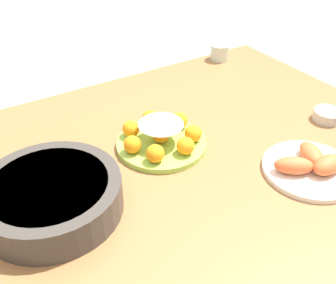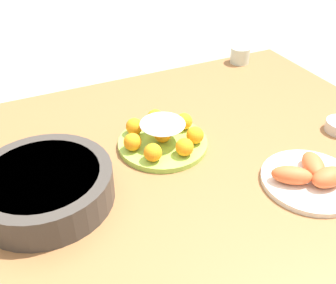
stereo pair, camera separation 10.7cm
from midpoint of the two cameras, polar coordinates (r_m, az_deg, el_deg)
dining_table at (r=1.12m, az=3.54°, el=-6.29°), size 1.46×1.08×0.74m
cake_plate at (r=1.11m, az=1.99°, el=0.62°), size 0.26×0.26×0.08m
serving_bowl at (r=0.95m, az=-14.47°, el=-6.34°), size 0.33×0.33×0.08m
seafood_platter at (r=1.07m, az=22.79°, el=-4.84°), size 0.25×0.25×0.06m
cup_near at (r=1.66m, az=12.28°, el=12.18°), size 0.08×0.08×0.06m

